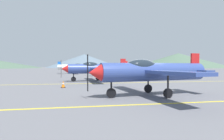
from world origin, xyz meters
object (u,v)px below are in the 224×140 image
at_px(airplane_near, 150,71).
at_px(traffic_cone_side, 63,84).
at_px(airplane_far, 109,67).
at_px(airplane_mid, 95,68).
at_px(airplane_back, 75,67).

bearing_deg(airplane_near, traffic_cone_side, 137.68).
distance_m(airplane_far, traffic_cone_side, 17.89).
xyz_separation_m(airplane_mid, traffic_cone_side, (-3.22, -5.89, -1.22)).
distance_m(airplane_mid, airplane_far, 11.22).
relative_size(airplane_far, airplane_back, 1.00).
relative_size(airplane_near, airplane_back, 1.00).
relative_size(airplane_back, traffic_cone_side, 15.19).
xyz_separation_m(airplane_near, traffic_cone_side, (-5.63, 5.12, -1.22)).
bearing_deg(airplane_back, airplane_near, -80.70).
bearing_deg(traffic_cone_side, airplane_near, -42.32).
height_order(airplane_near, airplane_far, same).
xyz_separation_m(airplane_near, airplane_mid, (-2.41, 11.02, 0.00)).
bearing_deg(airplane_far, airplane_mid, -107.17).
distance_m(airplane_back, traffic_cone_side, 26.19).
relative_size(airplane_mid, traffic_cone_side, 15.21).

